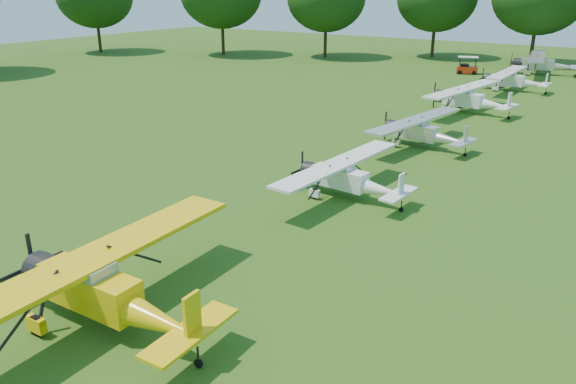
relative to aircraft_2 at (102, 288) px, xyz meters
name	(u,v)px	position (x,y,z in m)	size (l,w,h in m)	color
ground	(299,215)	(0.12, 10.37, -1.32)	(160.00, 160.00, 0.00)	#244A12
tree_belt	(386,30)	(3.70, 10.54, 6.71)	(137.36, 130.27, 14.52)	black
aircraft_2	(102,288)	(0.00, 0.00, 0.00)	(7.20, 11.44, 2.26)	yellow
aircraft_3	(348,177)	(0.88, 13.44, -0.26)	(5.80, 9.24, 1.82)	white
aircraft_4	(423,130)	(0.61, 23.72, -0.24)	(5.94, 9.41, 1.85)	silver
aircraft_5	(469,98)	(0.06, 35.01, -0.12)	(6.61, 10.48, 2.06)	white
aircraft_6	(513,79)	(0.59, 46.73, -0.20)	(6.12, 9.72, 1.92)	white
aircraft_7	(543,63)	(0.90, 58.76, -0.01)	(7.18, 11.37, 2.23)	silver
golf_cart	(467,68)	(-6.18, 54.79, -0.69)	(2.49, 1.95, 1.88)	red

